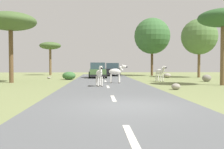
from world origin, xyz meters
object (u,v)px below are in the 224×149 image
zebra_0 (99,74)px  bush_0 (69,76)px  zebra_4 (160,72)px  rock_4 (49,78)px  car_0 (112,70)px  tree_0 (152,36)px  rock_2 (167,75)px  tree_2 (50,46)px  tree_1 (11,22)px  rock_0 (176,87)px  rock_1 (207,78)px  tree_5 (199,37)px  zebra_2 (116,72)px  car_1 (97,71)px  tree_3 (223,19)px

zebra_0 → bush_0: zebra_0 is taller
zebra_4 → rock_4: (-11.10, 5.43, -0.77)m
rock_4 → car_0: bearing=41.3°
tree_0 → rock_2: 8.03m
car_0 → tree_2: (-9.03, 3.86, 3.46)m
car_0 → tree_1: tree_1 is taller
tree_2 → rock_0: bearing=-63.3°
zebra_0 → rock_1: bearing=-161.8°
tree_5 → zebra_2: bearing=-137.1°
bush_0 → rock_1: size_ratio=1.64×
rock_2 → tree_0: bearing=95.5°
car_1 → rock_2: (8.30, 0.48, -0.57)m
tree_3 → rock_2: 12.60m
tree_2 → rock_0: 26.74m
tree_1 → tree_3: 16.96m
car_0 → tree_1: bearing=-126.7°
tree_1 → tree_3: tree_1 is taller
tree_1 → bush_0: size_ratio=4.36×
car_1 → rock_4: car_1 is taller
zebra_4 → tree_2: (-12.81, 15.73, 3.44)m
car_1 → tree_5: tree_5 is taller
zebra_0 → zebra_4: bearing=-144.6°
zebra_2 → tree_1: size_ratio=0.26×
bush_0 → tree_0: bearing=42.0°
car_1 → tree_1: size_ratio=0.74×
tree_3 → rock_1: bearing=81.4°
zebra_4 → bush_0: bearing=-46.5°
tree_0 → rock_2: tree_0 is taller
zebra_4 → tree_5: (6.59, 7.45, 4.06)m
tree_1 → bush_0: tree_1 is taller
zebra_4 → tree_0: (1.98, 12.96, 4.74)m
tree_3 → zebra_2: bearing=164.8°
car_0 → rock_1: (7.96, -12.28, -0.53)m
zebra_2 → rock_1: (8.40, 2.19, -0.63)m
car_0 → bush_0: bearing=-121.1°
zebra_0 → rock_0: zebra_0 is taller
tree_3 → tree_5: size_ratio=0.79×
car_1 → tree_0: 11.14m
tree_2 → tree_5: tree_5 is taller
zebra_2 → rock_4: bearing=-125.7°
zebra_2 → rock_4: (-6.88, 8.03, -0.84)m
tree_3 → rock_2: size_ratio=6.42×
car_1 → rock_2: 8.33m
zebra_2 → tree_0: tree_0 is taller
zebra_2 → bush_0: 7.48m
tree_2 → tree_0: bearing=-10.6°
zebra_0 → car_0: 17.73m
tree_0 → bush_0: 15.23m
tree_5 → rock_2: 6.18m
car_0 → rock_2: size_ratio=5.01×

